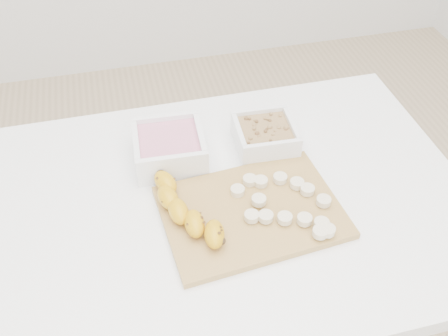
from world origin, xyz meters
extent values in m
cube|color=white|center=(0.00, 0.00, 0.73)|extent=(1.00, 0.70, 0.04)
cylinder|color=white|center=(-0.44, 0.29, 0.35)|extent=(0.05, 0.05, 0.71)
cylinder|color=white|center=(0.44, 0.29, 0.35)|extent=(0.05, 0.05, 0.71)
cube|color=white|center=(-0.09, 0.15, 0.78)|extent=(0.16, 0.16, 0.07)
cube|color=#CC7691|center=(-0.09, 0.15, 0.79)|extent=(0.13, 0.13, 0.04)
cube|color=white|center=(0.12, 0.14, 0.78)|extent=(0.14, 0.14, 0.06)
cube|color=olive|center=(0.12, 0.14, 0.78)|extent=(0.12, 0.12, 0.03)
cube|color=#AC7F43|center=(0.04, -0.05, 0.76)|extent=(0.36, 0.27, 0.01)
cylinder|color=beige|center=(0.02, 0.00, 0.77)|extent=(0.03, 0.03, 0.01)
cylinder|color=beige|center=(0.05, 0.02, 0.77)|extent=(0.03, 0.03, 0.01)
cylinder|color=beige|center=(0.07, 0.01, 0.77)|extent=(0.03, 0.03, 0.01)
cylinder|color=beige|center=(0.11, 0.01, 0.77)|extent=(0.03, 0.03, 0.01)
cylinder|color=beige|center=(0.14, -0.01, 0.77)|extent=(0.03, 0.03, 0.01)
cylinder|color=beige|center=(0.16, -0.03, 0.77)|extent=(0.03, 0.03, 0.01)
cylinder|color=beige|center=(0.18, -0.07, 0.77)|extent=(0.03, 0.03, 0.01)
cylinder|color=beige|center=(0.03, -0.08, 0.77)|extent=(0.03, 0.03, 0.01)
cylinder|color=beige|center=(0.05, -0.08, 0.77)|extent=(0.03, 0.03, 0.01)
cylinder|color=beige|center=(0.09, -0.10, 0.78)|extent=(0.03, 0.03, 0.01)
cylinder|color=beige|center=(0.12, -0.11, 0.78)|extent=(0.03, 0.03, 0.01)
cylinder|color=beige|center=(0.15, -0.13, 0.78)|extent=(0.03, 0.03, 0.01)
cylinder|color=beige|center=(0.15, -0.14, 0.78)|extent=(0.03, 0.03, 0.01)
cylinder|color=beige|center=(0.14, -0.14, 0.78)|extent=(0.03, 0.03, 0.01)
cylinder|color=beige|center=(0.05, -0.04, 0.78)|extent=(0.03, 0.03, 0.01)
camera|label=1|loc=(-0.17, -0.66, 1.50)|focal=40.00mm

